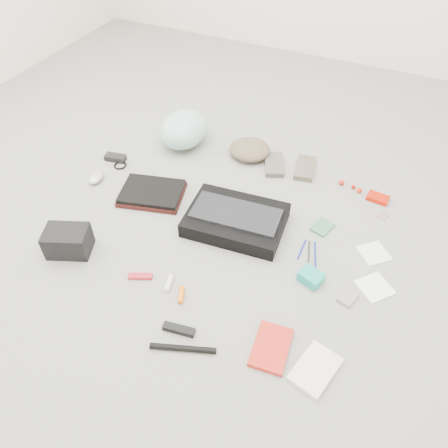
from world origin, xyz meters
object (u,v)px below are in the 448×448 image
at_px(messenger_bag, 236,220).
at_px(book_red, 271,347).
at_px(laptop, 152,191).
at_px(accordion_wallet, 311,277).
at_px(camera_bag, 68,241).
at_px(bike_helmet, 184,129).

distance_m(messenger_bag, book_red, 0.65).
xyz_separation_m(messenger_bag, book_red, (0.37, -0.53, -0.03)).
xyz_separation_m(laptop, book_red, (0.84, -0.54, -0.02)).
bearing_deg(laptop, accordion_wallet, -26.23).
bearing_deg(accordion_wallet, camera_bag, -145.58).
distance_m(bike_helmet, book_red, 1.37).
height_order(messenger_bag, accordion_wallet, messenger_bag).
bearing_deg(laptop, camera_bag, -120.89).
height_order(bike_helmet, accordion_wallet, bike_helmet).
bearing_deg(bike_helmet, messenger_bag, -43.98).
distance_m(laptop, book_red, 1.00).
height_order(messenger_bag, laptop, messenger_bag).
relative_size(book_red, accordion_wallet, 2.03).
height_order(messenger_bag, book_red, messenger_bag).
bearing_deg(book_red, camera_bag, 169.68).
relative_size(messenger_bag, book_red, 2.34).
height_order(book_red, accordion_wallet, accordion_wallet).
bearing_deg(camera_bag, accordion_wallet, -6.28).
height_order(laptop, accordion_wallet, accordion_wallet).
height_order(messenger_bag, camera_bag, camera_bag).
relative_size(bike_helmet, book_red, 1.66).
bearing_deg(bike_helmet, accordion_wallet, -36.19).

